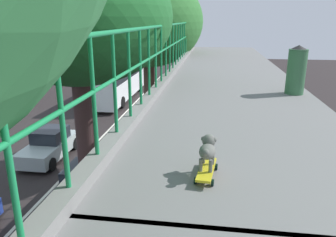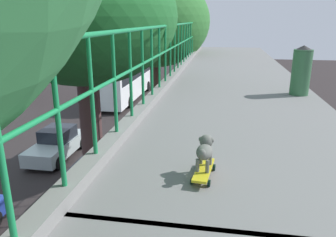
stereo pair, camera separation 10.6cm
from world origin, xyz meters
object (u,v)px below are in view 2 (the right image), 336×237
object	(u,v)px
city_bus	(125,78)
small_dog	(205,149)
litter_bin	(301,70)
car_grey_fifth	(95,180)
car_silver_sixth	(57,144)
toy_skateboard	(204,170)

from	to	relation	value
city_bus	small_dog	distance (m)	26.90
small_dog	litter_bin	xyz separation A→B (m)	(1.67, 3.87, 0.23)
car_grey_fifth	car_silver_sixth	size ratio (longest dim) A/B	0.95
toy_skateboard	small_dog	distance (m)	0.21
car_grey_fifth	city_bus	bearing A→B (deg)	102.31
city_bus	litter_bin	world-z (taller)	litter_bin
car_silver_sixth	litter_bin	world-z (taller)	litter_bin
car_silver_sixth	toy_skateboard	size ratio (longest dim) A/B	7.58
car_silver_sixth	litter_bin	size ratio (longest dim) A/B	4.17
car_silver_sixth	litter_bin	xyz separation A→B (m)	(10.03, -8.04, 5.38)
small_dog	litter_bin	world-z (taller)	litter_bin
toy_skateboard	litter_bin	xyz separation A→B (m)	(1.67, 3.91, 0.43)
city_bus	litter_bin	distance (m)	24.02
litter_bin	small_dog	bearing A→B (deg)	-113.35
car_grey_fifth	car_silver_sixth	distance (m)	4.83
car_silver_sixth	city_bus	distance (m)	13.35
small_dog	litter_bin	distance (m)	4.22
car_silver_sixth	toy_skateboard	distance (m)	15.40
small_dog	car_grey_fifth	bearing A→B (deg)	119.87
toy_skateboard	litter_bin	world-z (taller)	litter_bin
car_silver_sixth	city_bus	size ratio (longest dim) A/B	0.38
car_silver_sixth	city_bus	xyz separation A→B (m)	(-0.18, 13.30, 1.21)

